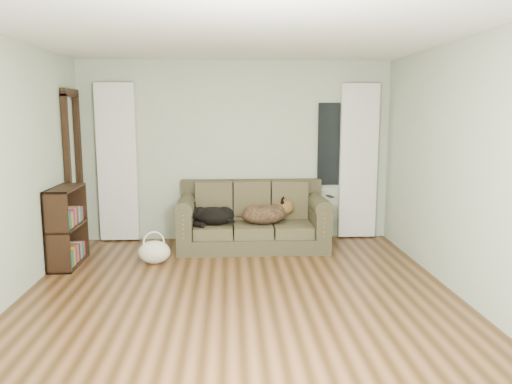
{
  "coord_description": "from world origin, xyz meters",
  "views": [
    {
      "loc": [
        -0.09,
        -4.78,
        1.87
      ],
      "look_at": [
        0.25,
        1.6,
        0.84
      ],
      "focal_mm": 35.0,
      "sensor_mm": 36.0,
      "label": 1
    }
  ],
  "objects_px": {
    "dog_black_lab": "(211,215)",
    "dog_shepherd": "(266,213)",
    "tote_bag": "(154,251)",
    "bookshelf": "(67,225)",
    "sofa": "(253,216)"
  },
  "relations": [
    {
      "from": "tote_bag",
      "to": "bookshelf",
      "type": "xyz_separation_m",
      "value": [
        -1.05,
        0.01,
        0.34
      ]
    },
    {
      "from": "dog_black_lab",
      "to": "tote_bag",
      "type": "distance_m",
      "value": 0.98
    },
    {
      "from": "bookshelf",
      "to": "dog_shepherd",
      "type": "bearing_deg",
      "value": 8.11
    },
    {
      "from": "sofa",
      "to": "dog_shepherd",
      "type": "relative_size",
      "value": 3.16
    },
    {
      "from": "dog_black_lab",
      "to": "dog_shepherd",
      "type": "xyz_separation_m",
      "value": [
        0.76,
        0.03,
        0.01
      ]
    },
    {
      "from": "sofa",
      "to": "dog_black_lab",
      "type": "relative_size",
      "value": 3.5
    },
    {
      "from": "dog_shepherd",
      "to": "bookshelf",
      "type": "height_order",
      "value": "bookshelf"
    },
    {
      "from": "dog_black_lab",
      "to": "dog_shepherd",
      "type": "bearing_deg",
      "value": 18.53
    },
    {
      "from": "dog_shepherd",
      "to": "bookshelf",
      "type": "distance_m",
      "value": 2.58
    },
    {
      "from": "dog_shepherd",
      "to": "tote_bag",
      "type": "bearing_deg",
      "value": 17.71
    },
    {
      "from": "sofa",
      "to": "dog_shepherd",
      "type": "distance_m",
      "value": 0.19
    },
    {
      "from": "sofa",
      "to": "bookshelf",
      "type": "height_order",
      "value": "bookshelf"
    },
    {
      "from": "dog_shepherd",
      "to": "bookshelf",
      "type": "relative_size",
      "value": 0.66
    },
    {
      "from": "dog_shepherd",
      "to": "tote_bag",
      "type": "relative_size",
      "value": 1.62
    },
    {
      "from": "dog_shepherd",
      "to": "bookshelf",
      "type": "xyz_separation_m",
      "value": [
        -2.5,
        -0.65,
        0.01
      ]
    }
  ]
}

